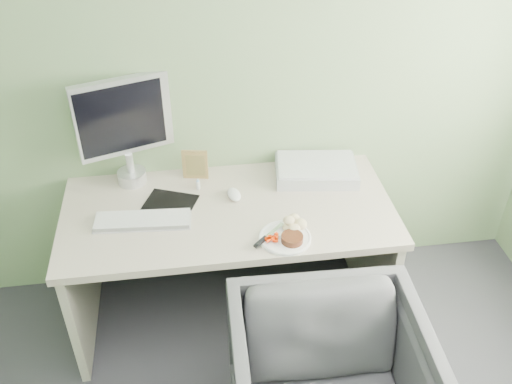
{
  "coord_description": "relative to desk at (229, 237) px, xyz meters",
  "views": [
    {
      "loc": [
        -0.17,
        -0.54,
        2.42
      ],
      "look_at": [
        0.12,
        1.5,
        0.91
      ],
      "focal_mm": 40.0,
      "sensor_mm": 36.0,
      "label": 1
    }
  ],
  "objects": [
    {
      "name": "mousepad",
      "position": [
        -0.28,
        0.07,
        0.18
      ],
      "size": [
        0.3,
        0.29,
        0.0
      ],
      "primitive_type": "cube",
      "rotation": [
        0.0,
        0.0,
        -0.38
      ],
      "color": "black",
      "rests_on": "desk"
    },
    {
      "name": "eyedrop_bottle",
      "position": [
        -0.13,
        0.18,
        0.21
      ],
      "size": [
        0.02,
        0.02,
        0.06
      ],
      "color": "white",
      "rests_on": "desk"
    },
    {
      "name": "steak",
      "position": [
        0.26,
        -0.29,
        0.21
      ],
      "size": [
        0.13,
        0.13,
        0.03
      ],
      "primitive_type": "cylinder",
      "rotation": [
        0.0,
        0.0,
        0.43
      ],
      "color": "black",
      "rests_on": "plate"
    },
    {
      "name": "wall_back",
      "position": [
        0.0,
        0.38,
        0.8
      ],
      "size": [
        3.5,
        0.0,
        3.5
      ],
      "primitive_type": "plane",
      "rotation": [
        1.57,
        0.0,
        0.0
      ],
      "color": "gray",
      "rests_on": "floor"
    },
    {
      "name": "potato_pile",
      "position": [
        0.26,
        -0.2,
        0.23
      ],
      "size": [
        0.14,
        0.12,
        0.06
      ],
      "primitive_type": "ellipsoid",
      "rotation": [
        0.0,
        0.0,
        -0.38
      ],
      "color": "#A98752",
      "rests_on": "plate"
    },
    {
      "name": "monitor",
      "position": [
        -0.46,
        0.32,
        0.5
      ],
      "size": [
        0.46,
        0.19,
        0.56
      ],
      "rotation": [
        0.0,
        0.0,
        0.32
      ],
      "color": "silver",
      "rests_on": "desk"
    },
    {
      "name": "desk",
      "position": [
        0.0,
        0.0,
        0.0
      ],
      "size": [
        1.6,
        0.75,
        0.73
      ],
      "color": "#B9AA9B",
      "rests_on": "floor"
    },
    {
      "name": "keyboard",
      "position": [
        -0.41,
        -0.05,
        0.2
      ],
      "size": [
        0.45,
        0.16,
        0.02
      ],
      "primitive_type": "cube",
      "rotation": [
        0.0,
        0.0,
        -0.07
      ],
      "color": "white",
      "rests_on": "desk"
    },
    {
      "name": "steak_knife",
      "position": [
        0.14,
        -0.27,
        0.21
      ],
      "size": [
        0.16,
        0.16,
        0.01
      ],
      "rotation": [
        0.0,
        0.0,
        0.78
      ],
      "color": "silver",
      "rests_on": "plate"
    },
    {
      "name": "plate",
      "position": [
        0.23,
        -0.26,
        0.19
      ],
      "size": [
        0.24,
        0.24,
        0.01
      ],
      "primitive_type": "cylinder",
      "color": "white",
      "rests_on": "desk"
    },
    {
      "name": "scanner",
      "position": [
        0.48,
        0.22,
        0.22
      ],
      "size": [
        0.45,
        0.33,
        0.06
      ],
      "primitive_type": "cube",
      "rotation": [
        0.0,
        0.0,
        -0.13
      ],
      "color": "silver",
      "rests_on": "desk"
    },
    {
      "name": "carrot_heap",
      "position": [
        0.17,
        -0.27,
        0.21
      ],
      "size": [
        0.06,
        0.05,
        0.03
      ],
      "primitive_type": "cube",
      "rotation": [
        0.0,
        0.0,
        0.2
      ],
      "color": "#FF3105",
      "rests_on": "plate"
    },
    {
      "name": "computer_mouse",
      "position": [
        0.04,
        0.08,
        0.2
      ],
      "size": [
        0.08,
        0.12,
        0.04
      ],
      "primitive_type": "ellipsoid",
      "rotation": [
        0.0,
        0.0,
        0.2
      ],
      "color": "white",
      "rests_on": "desk"
    },
    {
      "name": "photo_frame",
      "position": [
        -0.14,
        0.28,
        0.26
      ],
      "size": [
        0.13,
        0.04,
        0.16
      ],
      "primitive_type": "cube",
      "rotation": [
        0.0,
        0.0,
        -0.2
      ],
      "color": "olive",
      "rests_on": "desk"
    }
  ]
}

